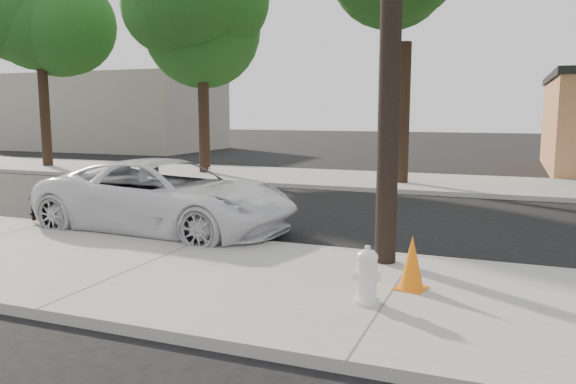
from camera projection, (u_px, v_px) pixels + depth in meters
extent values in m
plane|color=black|center=(255.00, 224.00, 13.01)|extent=(120.00, 120.00, 0.00)
cube|color=gray|center=(143.00, 269.00, 9.04)|extent=(90.00, 4.40, 0.15)
cube|color=gray|center=(351.00, 180.00, 20.83)|extent=(90.00, 5.00, 0.15)
cube|color=#9E9B93|center=(210.00, 240.00, 11.06)|extent=(90.00, 0.12, 0.16)
cube|color=gray|center=(111.00, 112.00, 38.30)|extent=(14.00, 8.00, 5.00)
cylinder|color=black|center=(45.00, 115.00, 25.09)|extent=(0.44, 0.44, 4.50)
sphere|color=#154917|center=(40.00, 29.00, 24.56)|extent=(4.50, 4.50, 4.50)
cylinder|color=black|center=(204.00, 119.00, 22.41)|extent=(0.44, 0.44, 4.25)
sphere|color=#154917|center=(202.00, 28.00, 21.90)|extent=(4.20, 4.20, 4.20)
cylinder|color=black|center=(403.00, 113.00, 19.11)|extent=(0.44, 0.44, 4.75)
imported|color=white|center=(167.00, 196.00, 11.99)|extent=(5.83, 2.95, 1.58)
cylinder|color=silver|center=(366.00, 300.00, 7.23)|extent=(0.34, 0.34, 0.06)
cylinder|color=silver|center=(367.00, 281.00, 7.19)|extent=(0.26, 0.26, 0.59)
ellipsoid|color=silver|center=(367.00, 257.00, 7.14)|extent=(0.28, 0.28, 0.19)
cylinder|color=silver|center=(367.00, 276.00, 7.18)|extent=(0.38, 0.17, 0.12)
cylinder|color=silver|center=(367.00, 276.00, 7.18)|extent=(0.18, 0.21, 0.15)
cube|color=orange|center=(411.00, 288.00, 7.80)|extent=(0.46, 0.46, 0.02)
cone|color=orange|center=(412.00, 262.00, 7.75)|extent=(0.41, 0.41, 0.76)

